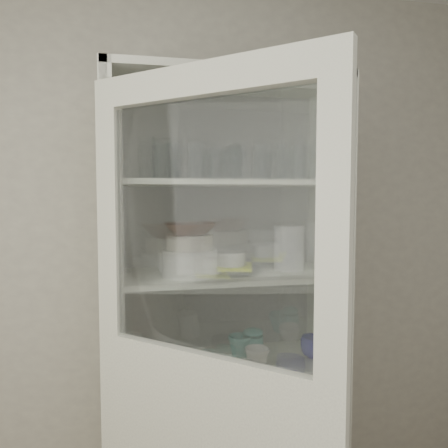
{
  "coord_description": "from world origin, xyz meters",
  "views": [
    {
      "loc": [
        -0.18,
        -0.58,
        1.6
      ],
      "look_at": [
        0.2,
        1.27,
        1.47
      ],
      "focal_mm": 35.0,
      "sensor_mm": 36.0,
      "label": 1
    }
  ],
  "objects_px": {
    "plate_stack_front": "(190,262)",
    "measuring_cups": "(174,366)",
    "pantry_cabinet": "(221,339)",
    "teal_jar": "(253,344)",
    "plate_stack_back": "(182,261)",
    "tin_box": "(256,441)",
    "goblet_0": "(177,162)",
    "white_canister": "(130,350)",
    "cream_bowl": "(190,242)",
    "mug_teal": "(240,346)",
    "yellow_trivet": "(230,267)",
    "goblet_1": "(232,160)",
    "goblet_3": "(270,163)",
    "white_ramekin": "(231,259)",
    "mug_blue": "(314,347)",
    "cream_dish": "(222,440)",
    "grey_bowl_stack": "(289,247)",
    "mug_white": "(257,359)",
    "goblet_2": "(239,162)",
    "glass_platter": "(230,270)",
    "cupboard_door": "(206,423)",
    "terracotta_bowl": "(190,229)"
  },
  "relations": [
    {
      "from": "plate_stack_front",
      "to": "measuring_cups",
      "type": "xyz_separation_m",
      "value": [
        -0.07,
        -0.01,
        -0.44
      ]
    },
    {
      "from": "pantry_cabinet",
      "to": "teal_jar",
      "type": "height_order",
      "value": "pantry_cabinet"
    },
    {
      "from": "plate_stack_back",
      "to": "tin_box",
      "type": "bearing_deg",
      "value": -20.15
    },
    {
      "from": "goblet_0",
      "to": "measuring_cups",
      "type": "distance_m",
      "value": 0.89
    },
    {
      "from": "white_canister",
      "to": "cream_bowl",
      "type": "bearing_deg",
      "value": -23.05
    },
    {
      "from": "teal_jar",
      "to": "mug_teal",
      "type": "bearing_deg",
      "value": -173.85
    },
    {
      "from": "yellow_trivet",
      "to": "white_canister",
      "type": "xyz_separation_m",
      "value": [
        -0.44,
        0.05,
        -0.36
      ]
    },
    {
      "from": "white_canister",
      "to": "measuring_cups",
      "type": "bearing_deg",
      "value": -32.38
    },
    {
      "from": "cream_bowl",
      "to": "white_canister",
      "type": "relative_size",
      "value": 1.53
    },
    {
      "from": "plate_stack_front",
      "to": "measuring_cups",
      "type": "relative_size",
      "value": 2.57
    },
    {
      "from": "measuring_cups",
      "to": "tin_box",
      "type": "bearing_deg",
      "value": 5.46
    },
    {
      "from": "cream_bowl",
      "to": "measuring_cups",
      "type": "relative_size",
      "value": 2.15
    },
    {
      "from": "goblet_1",
      "to": "goblet_3",
      "type": "relative_size",
      "value": 1.07
    },
    {
      "from": "white_ramekin",
      "to": "mug_blue",
      "type": "height_order",
      "value": "white_ramekin"
    },
    {
      "from": "pantry_cabinet",
      "to": "white_ramekin",
      "type": "distance_m",
      "value": 0.39
    },
    {
      "from": "cream_dish",
      "to": "tin_box",
      "type": "distance_m",
      "value": 0.15
    },
    {
      "from": "plate_stack_front",
      "to": "goblet_1",
      "type": "bearing_deg",
      "value": 33.23
    },
    {
      "from": "grey_bowl_stack",
      "to": "mug_white",
      "type": "height_order",
      "value": "grey_bowl_stack"
    },
    {
      "from": "white_ramekin",
      "to": "goblet_2",
      "type": "bearing_deg",
      "value": 61.11
    },
    {
      "from": "plate_stack_back",
      "to": "cream_dish",
      "type": "distance_m",
      "value": 0.83
    },
    {
      "from": "pantry_cabinet",
      "to": "white_canister",
      "type": "height_order",
      "value": "pantry_cabinet"
    },
    {
      "from": "teal_jar",
      "to": "tin_box",
      "type": "xyz_separation_m",
      "value": [
        -0.0,
        -0.06,
        -0.43
      ]
    },
    {
      "from": "mug_white",
      "to": "goblet_2",
      "type": "bearing_deg",
      "value": 91.75
    },
    {
      "from": "grey_bowl_stack",
      "to": "measuring_cups",
      "type": "bearing_deg",
      "value": -172.6
    },
    {
      "from": "teal_jar",
      "to": "measuring_cups",
      "type": "bearing_deg",
      "value": -165.24
    },
    {
      "from": "goblet_0",
      "to": "teal_jar",
      "type": "relative_size",
      "value": 1.57
    },
    {
      "from": "cream_bowl",
      "to": "glass_platter",
      "type": "relative_size",
      "value": 0.67
    },
    {
      "from": "cupboard_door",
      "to": "grey_bowl_stack",
      "type": "distance_m",
      "value": 0.86
    },
    {
      "from": "mug_blue",
      "to": "cream_dish",
      "type": "xyz_separation_m",
      "value": [
        -0.42,
        0.04,
        -0.41
      ]
    },
    {
      "from": "goblet_2",
      "to": "cream_bowl",
      "type": "height_order",
      "value": "goblet_2"
    },
    {
      "from": "goblet_2",
      "to": "mug_teal",
      "type": "relative_size",
      "value": 1.7
    },
    {
      "from": "glass_platter",
      "to": "mug_teal",
      "type": "xyz_separation_m",
      "value": [
        0.05,
        0.03,
        -0.36
      ]
    },
    {
      "from": "tin_box",
      "to": "terracotta_bowl",
      "type": "bearing_deg",
      "value": -174.56
    },
    {
      "from": "goblet_3",
      "to": "white_ramekin",
      "type": "bearing_deg",
      "value": -151.13
    },
    {
      "from": "pantry_cabinet",
      "to": "plate_stack_front",
      "type": "height_order",
      "value": "pantry_cabinet"
    },
    {
      "from": "yellow_trivet",
      "to": "white_canister",
      "type": "bearing_deg",
      "value": 173.23
    },
    {
      "from": "cupboard_door",
      "to": "teal_jar",
      "type": "distance_m",
      "value": 0.65
    },
    {
      "from": "goblet_1",
      "to": "grey_bowl_stack",
      "type": "relative_size",
      "value": 0.93
    },
    {
      "from": "glass_platter",
      "to": "cream_bowl",
      "type": "bearing_deg",
      "value": -163.56
    },
    {
      "from": "cupboard_door",
      "to": "mug_blue",
      "type": "xyz_separation_m",
      "value": [
        0.58,
        0.49,
        0.04
      ]
    },
    {
      "from": "goblet_0",
      "to": "white_ramekin",
      "type": "bearing_deg",
      "value": -26.88
    },
    {
      "from": "goblet_2",
      "to": "mug_white",
      "type": "relative_size",
      "value": 1.77
    },
    {
      "from": "pantry_cabinet",
      "to": "teal_jar",
      "type": "relative_size",
      "value": 19.16
    },
    {
      "from": "goblet_1",
      "to": "measuring_cups",
      "type": "xyz_separation_m",
      "value": [
        -0.28,
        -0.15,
        -0.88
      ]
    },
    {
      "from": "cupboard_door",
      "to": "measuring_cups",
      "type": "height_order",
      "value": "cupboard_door"
    },
    {
      "from": "goblet_3",
      "to": "tin_box",
      "type": "bearing_deg",
      "value": -125.34
    },
    {
      "from": "pantry_cabinet",
      "to": "cream_dish",
      "type": "bearing_deg",
      "value": -97.06
    },
    {
      "from": "grey_bowl_stack",
      "to": "cream_dish",
      "type": "distance_m",
      "value": 0.92
    },
    {
      "from": "goblet_3",
      "to": "tin_box",
      "type": "height_order",
      "value": "goblet_3"
    },
    {
      "from": "plate_stack_front",
      "to": "white_ramekin",
      "type": "relative_size",
      "value": 1.7
    }
  ]
}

